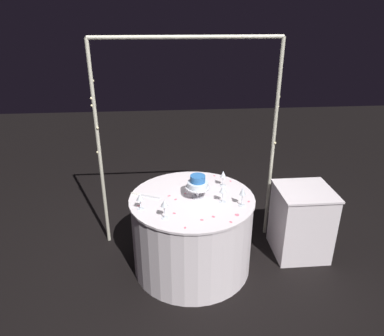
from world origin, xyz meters
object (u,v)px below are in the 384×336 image
wine_glass_4 (140,198)px  wine_glass_2 (164,204)px  tiered_cake (198,184)px  wine_glass_0 (223,175)px  decorative_arch (188,118)px  main_table (192,232)px  wine_glass_1 (243,192)px  cake_knife (144,195)px  side_table (301,221)px  wine_glass_3 (223,190)px

wine_glass_4 → wine_glass_2: bearing=-39.1°
tiered_cake → wine_glass_0: 0.34m
decorative_arch → main_table: decorative_arch is taller
wine_glass_1 → wine_glass_2: wine_glass_1 is taller
main_table → wine_glass_2: bearing=-127.3°
wine_glass_2 → cake_knife: wine_glass_2 is taller
main_table → wine_glass_2: wine_glass_2 is taller
side_table → wine_glass_2: size_ratio=4.30×
wine_glass_0 → wine_glass_2: bearing=-136.4°
wine_glass_1 → wine_glass_2: size_ratio=1.04×
side_table → wine_glass_0: 0.95m
main_table → tiered_cake: (0.05, -0.00, 0.52)m
main_table → wine_glass_4: size_ratio=8.20×
wine_glass_3 → side_table: bearing=14.6°
wine_glass_2 → wine_glass_4: wine_glass_2 is taller
side_table → wine_glass_1: 0.92m
decorative_arch → wine_glass_4: decorative_arch is taller
wine_glass_1 → side_table: bearing=23.1°
wine_glass_1 → wine_glass_3: bearing=154.7°
cake_knife → main_table: bearing=-9.3°
wine_glass_2 → wine_glass_0: bearing=43.6°
tiered_cake → cake_knife: size_ratio=0.80×
cake_knife → side_table: bearing=1.7°
tiered_cake → wine_glass_1: tiered_cake is taller
side_table → wine_glass_0: bearing=173.2°
wine_glass_1 → decorative_arch: bearing=122.2°
wine_glass_1 → wine_glass_0: bearing=104.5°
main_table → wine_glass_0: wine_glass_0 is taller
wine_glass_2 → decorative_arch: bearing=73.0°
tiered_cake → cake_knife: bearing=171.3°
tiered_cake → wine_glass_1: 0.41m
side_table → wine_glass_4: size_ratio=5.18×
wine_glass_3 → wine_glass_2: bearing=-156.4°
decorative_arch → cake_knife: bearing=-136.4°
wine_glass_2 → wine_glass_3: wine_glass_2 is taller
wine_glass_0 → wine_glass_2: size_ratio=0.93×
decorative_arch → wine_glass_0: 0.65m
cake_knife → wine_glass_0: bearing=10.6°
side_table → wine_glass_0: size_ratio=4.60×
tiered_cake → wine_glass_2: (-0.30, -0.33, -0.01)m
side_table → tiered_cake: size_ratio=3.28×
wine_glass_0 → wine_glass_4: size_ratio=1.12×
wine_glass_1 → wine_glass_4: bearing=179.0°
cake_knife → decorative_arch: bearing=43.6°
wine_glass_0 → wine_glass_4: wine_glass_0 is taller
tiered_cake → wine_glass_2: bearing=-132.8°
main_table → cake_knife: (-0.44, 0.07, 0.38)m
wine_glass_1 → wine_glass_3: wine_glass_1 is taller
wine_glass_4 → main_table: bearing=19.8°
side_table → tiered_cake: (-1.06, -0.12, 0.53)m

